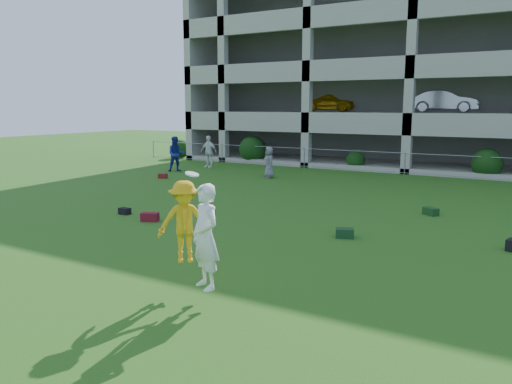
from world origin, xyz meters
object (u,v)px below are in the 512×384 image
Objects in this scene: bystander_b at (209,152)px; bystander_c at (269,162)px; bystander_a at (176,154)px; frisbee_contest at (192,227)px; parking_garage at (441,71)px.

bystander_b is 5.64m from bystander_c.
bystander_a is 5.80m from bystander_c.
bystander_b is at bearing 124.95° from frisbee_contest.
bystander_a is at bearing -104.12° from bystander_b.
bystander_c is (5.79, 0.43, -0.19)m from bystander_a.
frisbee_contest is at bearing -23.76° from bystander_c.
parking_garage reaches higher than frisbee_contest.
bystander_c is at bearing -22.94° from bystander_b.
frisbee_contest is at bearing -88.27° from parking_garage.
frisbee_contest is 0.07× the size of parking_garage.
frisbee_contest reaches higher than bystander_b.
bystander_a reaches higher than bystander_c.
bystander_a is at bearing -129.28° from parking_garage.
bystander_b is at bearing -158.22° from bystander_c.
parking_garage is at bearing 7.60° from bystander_a.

